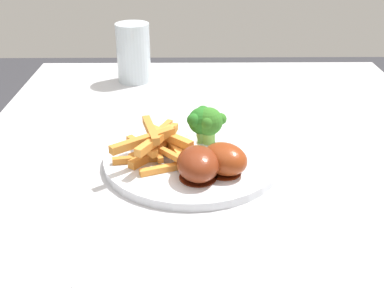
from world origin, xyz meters
TOP-DOWN VIEW (x-y plane):
  - dining_table at (0.00, 0.00)m, footprint 0.96×0.76m
  - dinner_plate at (0.00, -0.04)m, footprint 0.25×0.25m
  - broccoli_floret_front at (-0.04, -0.03)m, footprint 0.04×0.04m
  - broccoli_floret_middle at (-0.04, -0.02)m, footprint 0.04×0.05m
  - carrot_fries_pile at (0.01, -0.09)m, footprint 0.15×0.12m
  - chicken_drumstick_near at (0.05, -0.01)m, footprint 0.10×0.10m
  - chicken_drumstick_far at (0.06, -0.04)m, footprint 0.12×0.06m
  - water_glass at (-0.35, -0.16)m, footprint 0.07×0.07m

SIDE VIEW (x-z plane):
  - dining_table at x=0.00m, z-range 0.25..0.99m
  - dinner_plate at x=0.00m, z-range 0.74..0.75m
  - carrot_fries_pile at x=0.01m, z-range 0.75..0.79m
  - chicken_drumstick_near at x=0.05m, z-range 0.75..0.79m
  - chicken_drumstick_far at x=0.06m, z-range 0.75..0.79m
  - broccoli_floret_middle at x=-0.04m, z-range 0.76..0.81m
  - broccoli_floret_front at x=-0.04m, z-range 0.76..0.81m
  - water_glass at x=-0.35m, z-range 0.74..0.86m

